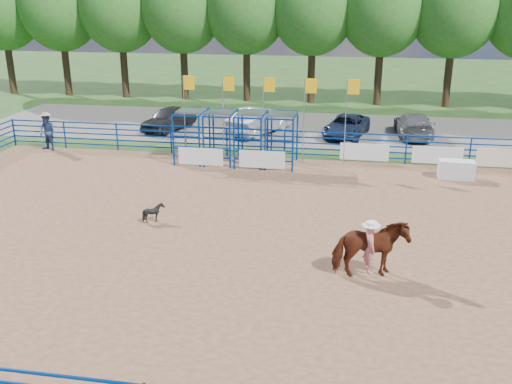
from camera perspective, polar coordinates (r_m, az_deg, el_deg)
ground at (r=19.91m, az=-0.77°, el=-4.46°), size 120.00×120.00×0.00m
arena_dirt at (r=19.90m, az=-0.77°, el=-4.43°), size 30.00×20.00×0.02m
gravel_strip at (r=35.97m, az=4.26°, el=6.38°), size 40.00×10.00×0.01m
announcer_table at (r=27.42m, az=19.39°, el=2.13°), size 1.59×0.79×0.84m
horse_and_rider at (r=17.09m, az=11.33°, el=-5.40°), size 2.32×1.49×2.50m
calf at (r=21.28m, az=-10.19°, el=-2.04°), size 0.77×0.71×0.73m
spectator_cowboy at (r=32.46m, az=-20.15°, el=5.66°), size 1.13×1.00×2.00m
car_a at (r=35.67m, az=-8.71°, el=7.28°), size 2.90×4.49×1.42m
car_b at (r=34.37m, az=0.36°, el=7.19°), size 3.50×5.11×1.60m
car_c at (r=34.06m, az=9.04°, el=6.54°), size 2.94×4.79×1.24m
car_d at (r=34.94m, az=15.49°, el=6.51°), size 2.13×4.83×1.38m
perimeter_fence at (r=19.62m, az=-0.78°, el=-2.45°), size 30.10×20.10×1.50m
chute_assembly at (r=28.08m, az=-1.27°, el=5.37°), size 19.32×2.41×4.20m
treeline at (r=44.03m, az=5.78°, el=18.58°), size 56.40×6.40×11.24m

